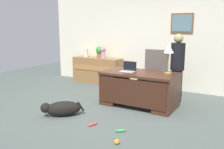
{
  "coord_description": "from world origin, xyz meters",
  "views": [
    {
      "loc": [
        2.65,
        -4.2,
        1.76
      ],
      "look_at": [
        -0.01,
        0.3,
        0.75
      ],
      "focal_mm": 39.88,
      "sensor_mm": 36.0,
      "label": 1
    }
  ],
  "objects_px": {
    "dog_toy_plush": "(121,131)",
    "potted_plant": "(100,52)",
    "vase_empty": "(86,53)",
    "dog_lying": "(62,109)",
    "credenza": "(97,70)",
    "vase_with_flowers": "(103,52)",
    "person_standing": "(177,67)",
    "laptop": "(129,69)",
    "dog_toy_ball": "(117,142)",
    "dog_toy_bone": "(93,124)",
    "desk": "(139,88)",
    "desk_lamp": "(169,51)",
    "armchair": "(154,76)"
  },
  "relations": [
    {
      "from": "dog_toy_plush",
      "to": "potted_plant",
      "type": "bearing_deg",
      "value": 128.52
    },
    {
      "from": "person_standing",
      "to": "desk",
      "type": "bearing_deg",
      "value": -130.2
    },
    {
      "from": "armchair",
      "to": "vase_with_flowers",
      "type": "distance_m",
      "value": 2.01
    },
    {
      "from": "laptop",
      "to": "dog_toy_ball",
      "type": "height_order",
      "value": "laptop"
    },
    {
      "from": "armchair",
      "to": "desk_lamp",
      "type": "relative_size",
      "value": 1.88
    },
    {
      "from": "armchair",
      "to": "dog_toy_plush",
      "type": "distance_m",
      "value": 2.53
    },
    {
      "from": "laptop",
      "to": "desk_lamp",
      "type": "distance_m",
      "value": 0.97
    },
    {
      "from": "person_standing",
      "to": "desk_lamp",
      "type": "height_order",
      "value": "person_standing"
    },
    {
      "from": "vase_empty",
      "to": "dog_lying",
      "type": "bearing_deg",
      "value": -62.32
    },
    {
      "from": "credenza",
      "to": "dog_toy_plush",
      "type": "height_order",
      "value": "credenza"
    },
    {
      "from": "desk",
      "to": "person_standing",
      "type": "distance_m",
      "value": 1.05
    },
    {
      "from": "credenza",
      "to": "laptop",
      "type": "xyz_separation_m",
      "value": [
        1.87,
        -1.51,
        0.42
      ]
    },
    {
      "from": "desk",
      "to": "vase_empty",
      "type": "relative_size",
      "value": 5.86
    },
    {
      "from": "desk",
      "to": "person_standing",
      "type": "height_order",
      "value": "person_standing"
    },
    {
      "from": "laptop",
      "to": "vase_with_flowers",
      "type": "distance_m",
      "value": 2.24
    },
    {
      "from": "desk",
      "to": "credenza",
      "type": "height_order",
      "value": "credenza"
    },
    {
      "from": "dog_toy_plush",
      "to": "dog_lying",
      "type": "bearing_deg",
      "value": 176.54
    },
    {
      "from": "credenza",
      "to": "vase_with_flowers",
      "type": "height_order",
      "value": "vase_with_flowers"
    },
    {
      "from": "credenza",
      "to": "vase_with_flowers",
      "type": "xyz_separation_m",
      "value": [
        0.22,
        0.0,
        0.6
      ]
    },
    {
      "from": "potted_plant",
      "to": "dog_toy_plush",
      "type": "relative_size",
      "value": 1.87
    },
    {
      "from": "credenza",
      "to": "dog_toy_ball",
      "type": "height_order",
      "value": "credenza"
    },
    {
      "from": "desk_lamp",
      "to": "dog_toy_ball",
      "type": "xyz_separation_m",
      "value": [
        -0.08,
        -2.11,
        -1.21
      ]
    },
    {
      "from": "person_standing",
      "to": "dog_toy_bone",
      "type": "xyz_separation_m",
      "value": [
        -0.86,
        -2.22,
        -0.8
      ]
    },
    {
      "from": "desk",
      "to": "dog_toy_plush",
      "type": "distance_m",
      "value": 1.56
    },
    {
      "from": "dog_lying",
      "to": "person_standing",
      "type": "bearing_deg",
      "value": 51.87
    },
    {
      "from": "armchair",
      "to": "dog_toy_plush",
      "type": "bearing_deg",
      "value": -81.56
    },
    {
      "from": "dog_lying",
      "to": "vase_empty",
      "type": "height_order",
      "value": "vase_empty"
    },
    {
      "from": "vase_empty",
      "to": "dog_toy_plush",
      "type": "relative_size",
      "value": 1.44
    },
    {
      "from": "desk_lamp",
      "to": "vase_with_flowers",
      "type": "xyz_separation_m",
      "value": [
        -2.48,
        1.28,
        -0.26
      ]
    },
    {
      "from": "credenza",
      "to": "person_standing",
      "type": "relative_size",
      "value": 1.0
    },
    {
      "from": "dog_toy_ball",
      "to": "dog_toy_bone",
      "type": "distance_m",
      "value": 0.84
    },
    {
      "from": "dog_lying",
      "to": "potted_plant",
      "type": "height_order",
      "value": "potted_plant"
    },
    {
      "from": "laptop",
      "to": "vase_empty",
      "type": "distance_m",
      "value": 2.76
    },
    {
      "from": "dog_toy_plush",
      "to": "armchair",
      "type": "bearing_deg",
      "value": 98.44
    },
    {
      "from": "person_standing",
      "to": "dog_lying",
      "type": "bearing_deg",
      "value": -128.13
    },
    {
      "from": "dog_lying",
      "to": "laptop",
      "type": "distance_m",
      "value": 1.72
    },
    {
      "from": "dog_toy_bone",
      "to": "desk",
      "type": "bearing_deg",
      "value": 81.19
    },
    {
      "from": "dog_toy_plush",
      "to": "person_standing",
      "type": "bearing_deg",
      "value": 82.52
    },
    {
      "from": "dog_toy_plush",
      "to": "dog_toy_ball",
      "type": "bearing_deg",
      "value": -68.51
    },
    {
      "from": "vase_with_flowers",
      "to": "vase_empty",
      "type": "height_order",
      "value": "vase_with_flowers"
    },
    {
      "from": "credenza",
      "to": "dog_toy_plush",
      "type": "xyz_separation_m",
      "value": [
        2.46,
        -2.97,
        -0.37
      ]
    },
    {
      "from": "dog_lying",
      "to": "vase_empty",
      "type": "bearing_deg",
      "value": 117.68
    },
    {
      "from": "vase_with_flowers",
      "to": "vase_empty",
      "type": "distance_m",
      "value": 0.66
    },
    {
      "from": "person_standing",
      "to": "dog_toy_ball",
      "type": "distance_m",
      "value": 2.75
    },
    {
      "from": "dog_lying",
      "to": "dog_toy_ball",
      "type": "height_order",
      "value": "dog_lying"
    },
    {
      "from": "person_standing",
      "to": "dog_toy_ball",
      "type": "bearing_deg",
      "value": -92.74
    },
    {
      "from": "credenza",
      "to": "vase_with_flowers",
      "type": "distance_m",
      "value": 0.64
    },
    {
      "from": "dog_lying",
      "to": "dog_toy_ball",
      "type": "distance_m",
      "value": 1.63
    },
    {
      "from": "armchair",
      "to": "vase_empty",
      "type": "relative_size",
      "value": 4.23
    },
    {
      "from": "person_standing",
      "to": "credenza",
      "type": "bearing_deg",
      "value": 164.73
    }
  ]
}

